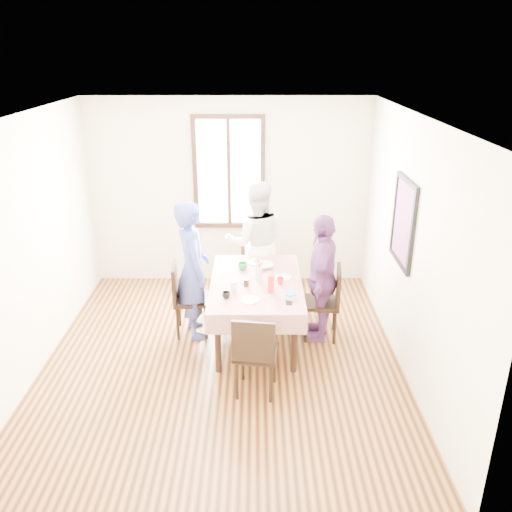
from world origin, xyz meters
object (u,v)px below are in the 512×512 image
Objects in this scene: dining_table at (256,310)px; person_right at (321,278)px; chair_right at (321,303)px; person_left at (192,269)px; person_far at (256,243)px; chair_near at (256,352)px; chair_left at (192,299)px; chair_far at (256,269)px.

dining_table is 0.98× the size of person_right.
person_left is (-1.55, 0.10, 0.39)m from chair_right.
person_right is at bearing 124.57° from person_far.
chair_near is at bearing -165.18° from person_left.
chair_left is 0.54× the size of person_left.
chair_left and chair_far have the same top height.
person_far is 1.25m from person_right.
chair_left is at bearing 45.19° from person_far.
dining_table is at bearing 86.70° from person_far.
chair_near is (-0.79, -1.10, 0.00)m from chair_right.
person_left reaches higher than chair_far.
chair_near is at bearing -90.00° from dining_table.
chair_near reaches higher than dining_table.
chair_far is (0.79, 0.91, 0.00)m from chair_left.
chair_right is at bearing 82.09° from chair_left.
person_right is (1.55, -0.10, 0.33)m from chair_left.
chair_far reaches higher than dining_table.
chair_right is at bearing 62.88° from chair_near.
person_far reaches higher than person_right.
person_far is (0.00, 2.08, 0.40)m from chair_near.
person_far is (0.00, 1.03, 0.48)m from dining_table.
person_right is at bearing 128.71° from chair_far.
person_left is 1.53m from person_right.
person_right is (0.76, -1.00, 0.33)m from chair_far.
person_right is at bearing 96.82° from chair_right.
chair_right is at bearing 3.48° from dining_table.
chair_left is 1.20m from chair_far.
person_right is (0.76, 0.05, 0.41)m from dining_table.
person_left reaches higher than chair_left.
chair_left reaches higher than dining_table.
chair_far is at bearing 98.47° from chair_near.
chair_far is 1.25m from person_left.
person_right reaches higher than dining_table.
dining_table is 0.89× the size of person_far.
chair_right is 0.33m from person_right.
chair_right is 1.35m from chair_near.
person_far is at bearing 91.37° from chair_far.
chair_right is (0.79, 0.05, 0.08)m from dining_table.
chair_far is 0.40m from person_far.
person_far is (0.76, 0.89, 0.01)m from person_left.
person_far is (0.79, 0.89, 0.40)m from chair_left.
chair_far is (-0.79, 1.00, 0.00)m from chair_right.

